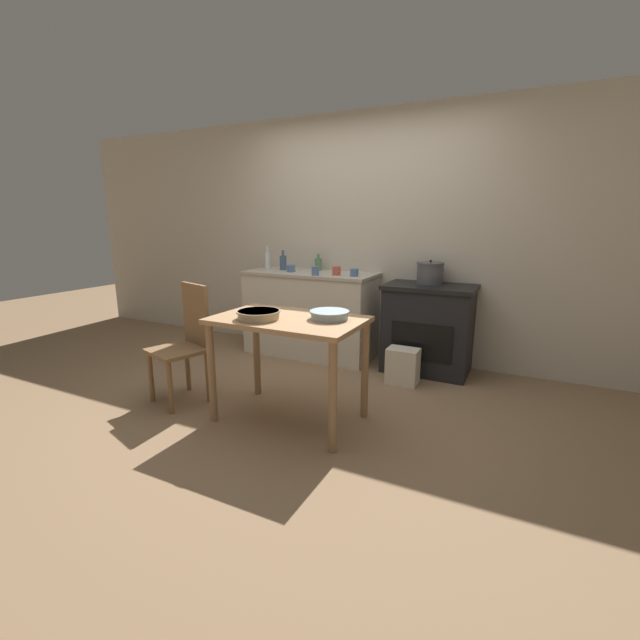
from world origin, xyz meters
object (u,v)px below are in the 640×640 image
Objects in this scene: mixing_bowl_large at (329,314)px; cup_center_left at (291,268)px; flour_sack at (403,366)px; cup_center at (315,271)px; work_table at (288,334)px; mixing_bowl_small at (259,314)px; cup_center_right at (336,271)px; stove at (428,328)px; cup_mid_right at (354,273)px; stock_pot at (430,273)px; bottle_far_left at (267,260)px; bottle_mid_left at (283,262)px; bottle_left at (318,264)px; chair at (186,341)px.

mixing_bowl_large is 3.23× the size of cup_center_left.
flour_sack is 1.17× the size of mixing_bowl_large.
work_table is at bearing -71.06° from cup_center.
cup_center_right is at bearing 93.21° from mixing_bowl_small.
cup_center_left reaches higher than stove.
stock_pot is at bearing 18.18° from cup_mid_right.
work_table is 1.37m from cup_center.
work_table is 1.43m from cup_center_right.
cup_center is at bearing -162.76° from stock_pot.
bottle_far_left is 0.79m from cup_center.
stock_pot is (-0.03, 0.08, 0.53)m from stove.
bottle_mid_left reaches higher than work_table.
bottle_left is 2.04× the size of cup_center.
stove is 1.74m from bottle_mid_left.
bottle_mid_left reaches higher than cup_mid_right.
cup_center_left is 0.98× the size of cup_center_right.
chair is 1.83m from bottle_left.
chair is at bearing -95.74° from cup_center_left.
flour_sack is 3.78× the size of cup_center_left.
cup_center is (-1.08, -0.33, -0.00)m from stock_pot.
cup_center_left is at bearing 112.43° from mixing_bowl_small.
stove reaches higher than flour_sack.
work_table is 12.29× the size of cup_center_left.
cup_center_left is (-0.19, -0.27, -0.03)m from bottle_left.
mixing_bowl_large is at bearing -44.29° from bottle_far_left.
cup_center is at bearing 121.53° from mixing_bowl_large.
flour_sack is 1.28m from cup_center.
bottle_far_left is 3.22× the size of cup_mid_right.
cup_center_right reaches higher than mixing_bowl_large.
stock_pot is 1.19× the size of bottle_mid_left.
flour_sack is at bearing 62.52° from work_table.
chair is at bearing -133.77° from stock_pot.
mixing_bowl_small is at bearing -94.30° from cup_mid_right.
cup_center reaches higher than cup_mid_right.
bottle_left reaches higher than work_table.
flour_sack is 1.60m from cup_center_left.
cup_center is (0.54, -0.26, -0.04)m from bottle_mid_left.
stock_pot reaches higher than stove.
chair is 10.78× the size of cup_center_right.
cup_center_left is (-1.47, -0.12, 0.52)m from stove.
cup_center_right is (-0.89, -0.22, -0.00)m from stock_pot.
cup_center_right is (-0.53, 1.28, 0.14)m from mixing_bowl_large.
bottle_far_left reaches higher than mixing_bowl_large.
work_table is 0.26m from mixing_bowl_small.
flour_sack is 1.83× the size of bottle_left.
mixing_bowl_small is at bearing 12.33° from chair.
cup_center_right is (-0.08, 1.50, 0.14)m from mixing_bowl_small.
stove is 0.80× the size of work_table.
chair is 3.09× the size of mixing_bowl_small.
mixing_bowl_large is 0.50m from mixing_bowl_small.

